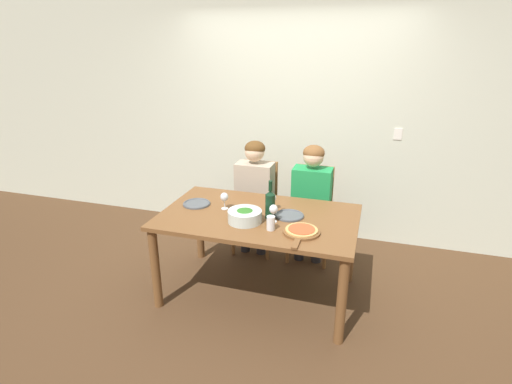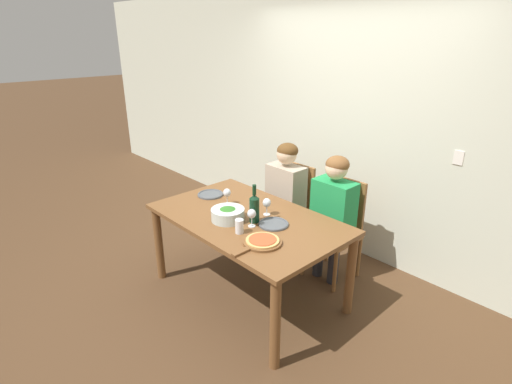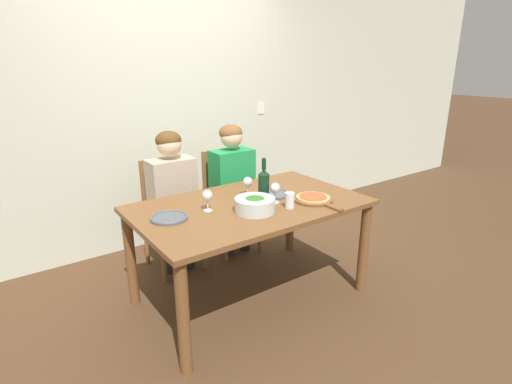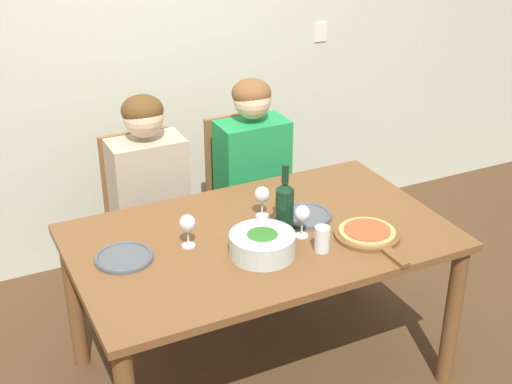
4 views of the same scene
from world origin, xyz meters
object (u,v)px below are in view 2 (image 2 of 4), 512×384
broccoli_bowl (228,214)px  person_woman (285,190)px  chair_right (338,226)px  pizza_on_board (262,242)px  wine_bottle (254,208)px  wine_glass_left (227,194)px  water_tumbler (239,226)px  chair_left (292,208)px  person_man (332,208)px  dinner_plate_left (211,194)px  dinner_plate_right (274,224)px  wine_glass_centre (252,215)px  wine_glass_right (267,204)px

broccoli_bowl → person_woman: bearing=102.5°
chair_right → pizza_on_board: (0.09, -1.09, 0.28)m
wine_bottle → wine_glass_left: size_ratio=2.15×
wine_bottle → person_woman: bearing=116.2°
broccoli_bowl → water_tumbler: size_ratio=2.46×
chair_left → pizza_on_board: (0.68, -1.09, 0.28)m
chair_right → wine_bottle: size_ratio=2.94×
pizza_on_board → water_tumbler: bearing=-178.1°
wine_glass_left → person_man: bearing=47.1°
person_woman → person_man: bearing=0.0°
dinner_plate_left → water_tumbler: water_tumbler is taller
chair_right → broccoli_bowl: chair_right is taller
broccoli_bowl → water_tumbler: 0.25m
person_woman → dinner_plate_right: bearing=-52.8°
pizza_on_board → chair_left: bearing=122.0°
chair_left → wine_glass_centre: chair_left is taller
chair_left → water_tumbler: (0.44, -1.10, 0.32)m
dinner_plate_right → pizza_on_board: (0.16, -0.28, 0.01)m
person_woman → broccoli_bowl: person_woman is taller
wine_bottle → pizza_on_board: bearing=-34.4°
wine_glass_right → water_tumbler: (0.09, -0.39, -0.05)m
chair_right → water_tumbler: size_ratio=8.46×
wine_glass_right → wine_glass_centre: size_ratio=1.00×
chair_left → wine_glass_right: chair_left is taller
person_woman → dinner_plate_left: person_woman is taller
chair_right → wine_glass_right: size_ratio=6.33×
chair_left → water_tumbler: 1.23m
dinner_plate_right → pizza_on_board: size_ratio=0.57×
person_woman → wine_bottle: 0.87m
dinner_plate_right → wine_glass_left: bearing=-179.1°
wine_bottle → dinner_plate_right: wine_bottle is taller
dinner_plate_right → wine_glass_right: (-0.18, 0.09, 0.10)m
wine_bottle → wine_glass_left: wine_bottle is taller
chair_right → person_woman: (-0.60, -0.12, 0.23)m
broccoli_bowl → water_tumbler: bearing=-18.8°
chair_left → wine_glass_right: bearing=-63.9°
pizza_on_board → wine_bottle: bearing=145.6°
dinner_plate_right → wine_glass_centre: (-0.10, -0.15, 0.10)m
wine_glass_left → person_woman: bearing=85.5°
wine_bottle → broccoli_bowl: 0.24m
chair_right → person_man: person_man is taller
broccoli_bowl → wine_glass_left: 0.33m
person_woman → dinner_plate_right: person_woman is taller
dinner_plate_right → wine_glass_centre: bearing=-124.5°
chair_left → wine_glass_centre: size_ratio=6.33×
broccoli_bowl → pizza_on_board: size_ratio=0.65×
person_woman → wine_bottle: bearing=-63.8°
person_woman → wine_glass_centre: 0.95m
chair_right → wine_glass_centre: bearing=-100.2°
wine_bottle → dinner_plate_left: wine_bottle is taller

